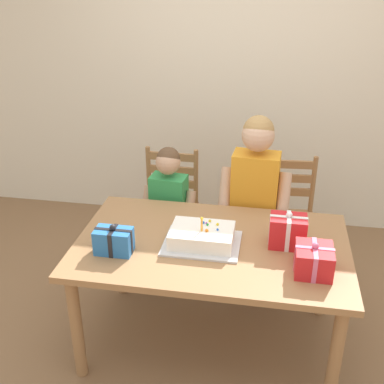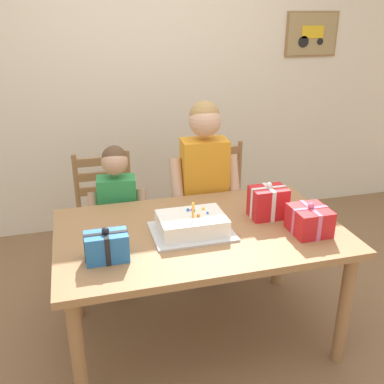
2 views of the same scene
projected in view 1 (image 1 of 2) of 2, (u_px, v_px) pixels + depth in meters
ground_plane at (210, 340)px, 3.15m from camera, size 20.00×20.00×0.00m
back_wall at (242, 80)px, 4.14m from camera, size 6.40×0.11×2.60m
dining_table at (212, 255)px, 2.87m from camera, size 1.58×0.97×0.74m
birthday_cake at (202, 237)px, 2.80m from camera, size 0.44×0.34×0.19m
gift_box_red_large at (114, 241)px, 2.71m from camera, size 0.21×0.13×0.18m
gift_box_beside_cake at (314, 260)px, 2.54m from camera, size 0.20×0.21×0.18m
gift_box_corner_small at (288, 231)px, 2.77m from camera, size 0.21×0.16×0.22m
chair_left at (169, 209)px, 3.79m from camera, size 0.42×0.42×0.92m
chair_right at (287, 219)px, 3.65m from camera, size 0.45×0.45×0.92m
child_older at (255, 190)px, 3.31m from camera, size 0.49×0.28×1.33m
child_younger at (169, 204)px, 3.47m from camera, size 0.40×0.24×1.08m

